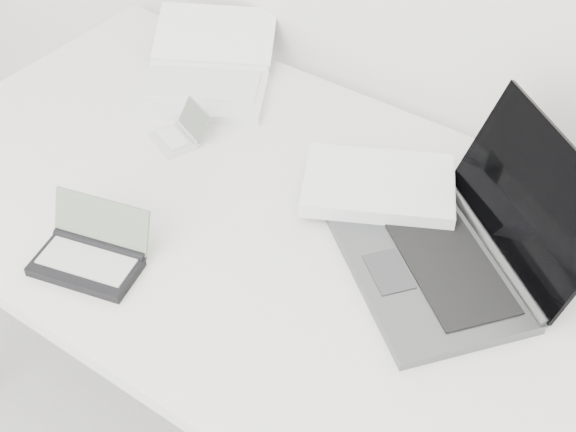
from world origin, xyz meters
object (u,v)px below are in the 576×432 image
Objects in this scene: palmtop_charcoal at (91,255)px; desk at (316,255)px; laptop_large at (427,223)px; netbook_open_white at (206,76)px.

desk is at bearing 30.47° from palmtop_charcoal.
palmtop_charcoal reaches higher than desk.
laptop_large reaches higher than palmtop_charcoal.
laptop_large is at bearing -42.86° from netbook_open_white.
desk is at bearing -58.07° from netbook_open_white.
desk is 0.20m from laptop_large.
netbook_open_white reaches higher than desk.
palmtop_charcoal is at bearing -99.64° from netbook_open_white.
netbook_open_white is at bearing 151.21° from desk.
laptop_large is at bearing 33.14° from desk.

